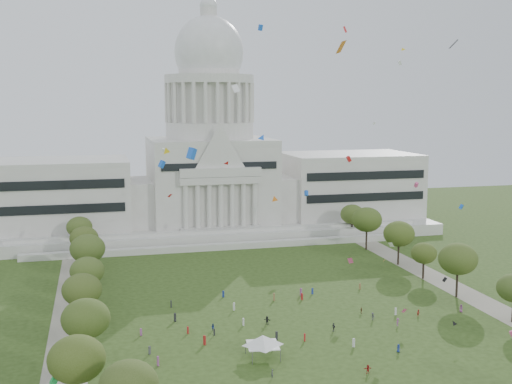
% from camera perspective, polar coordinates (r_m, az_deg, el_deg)
% --- Properties ---
extents(ground, '(400.00, 400.00, 0.00)m').
position_cam_1_polar(ground, '(134.81, 4.84, -12.82)').
color(ground, '#2D4415').
rests_on(ground, ground).
extents(capitol, '(160.00, 64.50, 91.30)m').
position_cam_1_polar(capitol, '(237.57, -4.08, 1.85)').
color(capitol, beige).
rests_on(capitol, ground).
extents(path_left, '(8.00, 160.00, 0.04)m').
position_cam_1_polar(path_left, '(156.57, -16.13, -10.10)').
color(path_left, gray).
rests_on(path_left, ground).
extents(path_right, '(8.00, 160.00, 0.04)m').
position_cam_1_polar(path_right, '(180.30, 16.32, -7.69)').
color(path_right, gray).
rests_on(path_right, ground).
extents(row_tree_l_0, '(8.85, 8.85, 12.59)m').
position_cam_1_polar(row_tree_l_0, '(104.84, -15.66, -14.12)').
color(row_tree_l_0, black).
rests_on(row_tree_l_0, ground).
extents(row_tree_l_1, '(8.86, 8.86, 12.59)m').
position_cam_1_polar(row_tree_l_1, '(122.36, -14.90, -10.82)').
color(row_tree_l_1, black).
rests_on(row_tree_l_1, ground).
extents(row_tree_l_2, '(8.42, 8.42, 11.97)m').
position_cam_1_polar(row_tree_l_2, '(141.85, -15.22, -8.38)').
color(row_tree_l_2, black).
rests_on(row_tree_l_2, ground).
extents(row_tree_r_2, '(9.55, 9.55, 13.58)m').
position_cam_1_polar(row_tree_r_2, '(165.58, 17.52, -5.69)').
color(row_tree_r_2, black).
rests_on(row_tree_r_2, ground).
extents(row_tree_l_3, '(8.12, 8.12, 11.55)m').
position_cam_1_polar(row_tree_l_3, '(157.92, -14.78, -6.79)').
color(row_tree_l_3, black).
rests_on(row_tree_l_3, ground).
extents(row_tree_r_3, '(7.01, 7.01, 9.98)m').
position_cam_1_polar(row_tree_r_3, '(180.56, 14.70, -5.29)').
color(row_tree_r_3, black).
rests_on(row_tree_r_3, ground).
extents(row_tree_l_4, '(9.29, 9.29, 13.21)m').
position_cam_1_polar(row_tree_l_4, '(175.62, -14.75, -4.89)').
color(row_tree_l_4, black).
rests_on(row_tree_l_4, ground).
extents(row_tree_r_4, '(9.19, 9.19, 13.06)m').
position_cam_1_polar(row_tree_r_4, '(193.65, 12.59, -3.65)').
color(row_tree_r_4, black).
rests_on(row_tree_r_4, ground).
extents(row_tree_l_5, '(8.33, 8.33, 11.85)m').
position_cam_1_polar(row_tree_l_5, '(194.01, -15.04, -3.97)').
color(row_tree_l_5, black).
rests_on(row_tree_l_5, ground).
extents(row_tree_r_5, '(9.82, 9.82, 13.96)m').
position_cam_1_polar(row_tree_r_5, '(210.83, 9.83, -2.44)').
color(row_tree_r_5, black).
rests_on(row_tree_r_5, ground).
extents(row_tree_l_6, '(8.19, 8.19, 11.64)m').
position_cam_1_polar(row_tree_l_6, '(211.85, -15.43, -3.02)').
color(row_tree_l_6, black).
rests_on(row_tree_l_6, ground).
extents(row_tree_r_6, '(8.42, 8.42, 11.97)m').
position_cam_1_polar(row_tree_r_6, '(228.23, 8.55, -1.97)').
color(row_tree_r_6, black).
rests_on(row_tree_r_6, ground).
extents(event_tent, '(9.05, 9.05, 4.54)m').
position_cam_1_polar(event_tent, '(123.69, 0.60, -13.01)').
color(event_tent, '#4C4C4C').
rests_on(event_tent, ground).
extents(person_0, '(1.02, 1.04, 1.81)m').
position_cam_1_polar(person_0, '(156.62, 17.77, -9.82)').
color(person_0, '#994C8C').
rests_on(person_0, ground).
extents(person_2, '(0.84, 0.62, 1.54)m').
position_cam_1_polar(person_2, '(151.36, 14.25, -10.36)').
color(person_2, '#B21E1E').
rests_on(person_2, ground).
extents(person_3, '(1.00, 1.26, 1.73)m').
position_cam_1_polar(person_3, '(146.58, 10.33, -10.82)').
color(person_3, '#4C4C51').
rests_on(person_3, ground).
extents(person_4, '(0.87, 1.18, 1.81)m').
position_cam_1_polar(person_4, '(138.78, 6.91, -11.83)').
color(person_4, '#4C4C51').
rests_on(person_4, ground).
extents(person_5, '(1.78, 1.61, 1.86)m').
position_cam_1_polar(person_5, '(141.63, 1.00, -11.34)').
color(person_5, '#26262B').
rests_on(person_5, ground).
extents(person_6, '(0.79, 0.93, 1.60)m').
position_cam_1_polar(person_6, '(130.13, 12.55, -13.40)').
color(person_6, navy).
rests_on(person_6, ground).
extents(person_7, '(0.68, 0.73, 1.62)m').
position_cam_1_polar(person_7, '(116.46, 1.44, -15.84)').
color(person_7, '#4C4C51').
rests_on(person_7, ground).
extents(person_8, '(0.87, 0.81, 1.52)m').
position_cam_1_polar(person_8, '(138.53, -3.85, -11.88)').
color(person_8, navy).
rests_on(person_8, ground).
extents(person_9, '(1.23, 1.14, 1.72)m').
position_cam_1_polar(person_9, '(144.15, 12.49, -11.21)').
color(person_9, '#994C8C').
rests_on(person_9, ground).
extents(person_10, '(0.50, 0.87, 1.45)m').
position_cam_1_polar(person_10, '(150.50, 9.35, -10.34)').
color(person_10, olive).
rests_on(person_10, ground).
extents(person_11, '(1.48, 0.60, 1.60)m').
position_cam_1_polar(person_11, '(119.89, 9.92, -15.24)').
color(person_11, '#B21E1E').
rests_on(person_11, ground).
extents(distant_crowd, '(66.14, 38.68, 1.90)m').
position_cam_1_polar(distant_crowd, '(143.97, -1.41, -11.04)').
color(distant_crowd, '#4C4C51').
rests_on(distant_crowd, ground).
extents(kite_swarm, '(94.39, 106.83, 60.84)m').
position_cam_1_polar(kite_swarm, '(133.99, 3.96, 0.91)').
color(kite_swarm, white).
rests_on(kite_swarm, ground).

